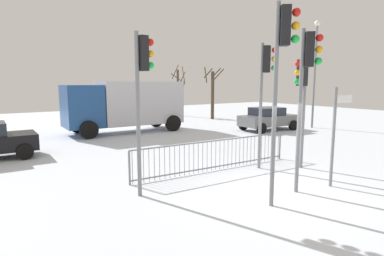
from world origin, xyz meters
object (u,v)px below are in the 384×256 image
object	(u,v)px
traffic_light_foreground_right	(142,77)
bare_tree_right	(178,90)
traffic_light_mid_left	(307,74)
traffic_light_rear_right	(302,87)
street_lamp	(315,63)
traffic_light_rear_left	(282,60)
car_grey_far	(268,118)
direction_sign_post	(335,131)
bare_tree_centre	(212,92)
traffic_light_mid_right	(266,78)
delivery_truck	(126,104)

from	to	relation	value
traffic_light_foreground_right	bare_tree_right	distance (m)	20.93
bare_tree_right	traffic_light_mid_left	bearing A→B (deg)	-112.07
traffic_light_foreground_right	traffic_light_rear_right	xyz separation A→B (m)	(5.77, -0.60, -0.30)
traffic_light_mid_left	traffic_light_rear_right	bearing A→B (deg)	172.00
street_lamp	bare_tree_right	size ratio (longest dim) A/B	1.52
traffic_light_rear_left	car_grey_far	size ratio (longest dim) A/B	1.26
street_lamp	traffic_light_foreground_right	bearing A→B (deg)	-159.67
traffic_light_rear_right	direction_sign_post	world-z (taller)	traffic_light_rear_right
car_grey_far	street_lamp	distance (m)	4.96
traffic_light_foreground_right	street_lamp	bearing A→B (deg)	103.32
traffic_light_mid_left	traffic_light_foreground_right	bearing A→B (deg)	-79.11
traffic_light_mid_left	bare_tree_right	bearing A→B (deg)	-159.90
traffic_light_rear_left	direction_sign_post	bearing A→B (deg)	131.02
direction_sign_post	bare_tree_centre	size ratio (longest dim) A/B	0.68
traffic_light_mid_left	traffic_light_rear_right	size ratio (longest dim) A/B	1.13
direction_sign_post	car_grey_far	world-z (taller)	direction_sign_post
traffic_light_foreground_right	street_lamp	xyz separation A→B (m)	(15.17, 5.62, 1.10)
traffic_light_mid_right	bare_tree_centre	xyz separation A→B (m)	(8.01, 13.44, -0.99)
traffic_light_foreground_right	car_grey_far	bearing A→B (deg)	111.77
traffic_light_foreground_right	street_lamp	size ratio (longest dim) A/B	0.62
traffic_light_mid_left	direction_sign_post	xyz separation A→B (m)	(1.21, -0.16, -1.63)
traffic_light_mid_right	direction_sign_post	size ratio (longest dim) A/B	1.50
traffic_light_mid_left	street_lamp	bearing A→B (deg)	166.83
direction_sign_post	delivery_truck	world-z (taller)	delivery_truck
car_grey_far	delivery_truck	world-z (taller)	delivery_truck
bare_tree_centre	direction_sign_post	bearing A→B (deg)	-115.87
traffic_light_mid_right	traffic_light_foreground_right	bearing A→B (deg)	-36.26
traffic_light_mid_right	direction_sign_post	xyz separation A→B (m)	(0.26, -2.52, -1.57)
traffic_light_rear_left	car_grey_far	xyz separation A→B (m)	(9.40, 9.06, -2.82)
car_grey_far	delivery_truck	size ratio (longest dim) A/B	0.55
traffic_light_mid_left	bare_tree_centre	size ratio (longest dim) A/B	1.03
traffic_light_rear_right	traffic_light_foreground_right	bearing A→B (deg)	84.79
delivery_truck	traffic_light_foreground_right	bearing A→B (deg)	70.88
traffic_light_mid_left	street_lamp	distance (m)	13.93
traffic_light_rear_right	bare_tree_right	bearing A→B (deg)	-17.63
street_lamp	direction_sign_post	bearing A→B (deg)	-141.74
traffic_light_rear_left	traffic_light_mid_left	size ratio (longest dim) A/B	1.10
traffic_light_foreground_right	direction_sign_post	xyz separation A→B (m)	(4.96, -2.44, -1.54)
traffic_light_mid_right	bare_tree_right	distance (m)	18.63
traffic_light_rear_right	bare_tree_right	size ratio (longest dim) A/B	0.85
traffic_light_foreground_right	traffic_light_rear_left	bearing A→B (deg)	35.82
traffic_light_rear_right	traffic_light_rear_left	bearing A→B (deg)	121.24
traffic_light_foreground_right	traffic_light_rear_right	world-z (taller)	traffic_light_foreground_right
car_grey_far	delivery_truck	xyz separation A→B (m)	(-7.85, 4.33, 0.97)
traffic_light_rear_right	direction_sign_post	xyz separation A→B (m)	(-0.81, -1.84, -1.24)
traffic_light_rear_left	traffic_light_foreground_right	world-z (taller)	traffic_light_rear_left
traffic_light_rear_left	street_lamp	size ratio (longest dim) A/B	0.70
traffic_light_foreground_right	traffic_light_rear_right	distance (m)	5.80
bare_tree_centre	bare_tree_right	bearing A→B (deg)	104.75
traffic_light_rear_right	delivery_truck	size ratio (longest dim) A/B	0.56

